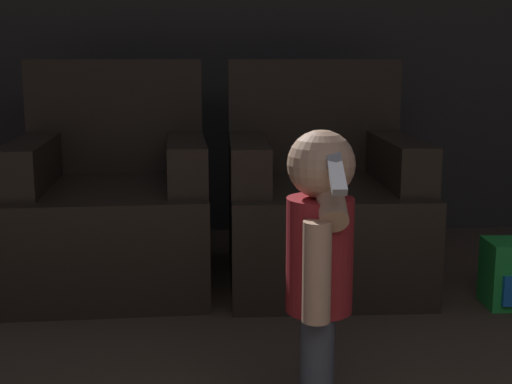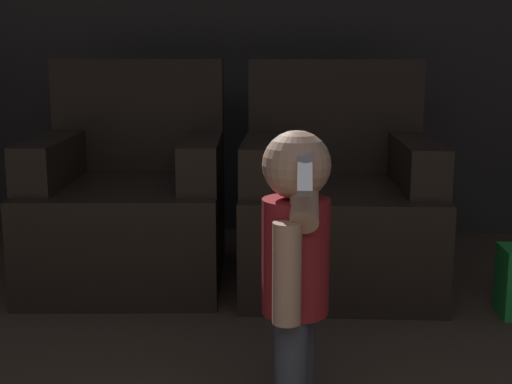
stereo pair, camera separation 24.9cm
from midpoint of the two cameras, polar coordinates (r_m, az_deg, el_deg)
The scene contains 3 objects.
armchair_left at distance 3.27m, azimuth -7.81°, elevation -0.97°, with size 0.88×0.97×0.98m.
armchair_right at distance 3.22m, azimuth 8.70°, elevation -1.18°, with size 0.83×0.92×0.98m.
person_toddler at distance 1.89m, azimuth 6.99°, elevation -5.23°, with size 0.18×0.32×0.81m.
Camera 2 is at (-0.14, 0.45, 1.01)m, focal length 50.00 mm.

